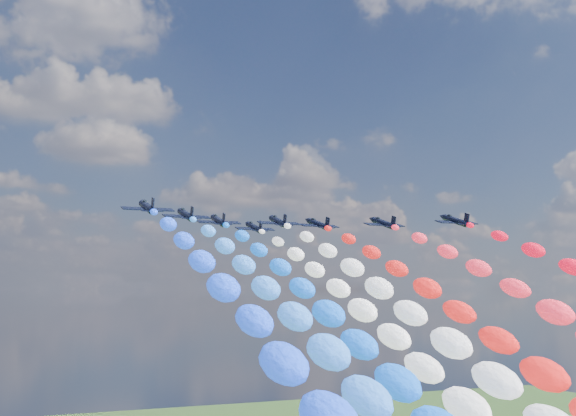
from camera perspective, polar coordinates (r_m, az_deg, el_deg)
name	(u,v)px	position (r m, az deg, el deg)	size (l,w,h in m)	color
jet_0	(147,207)	(127.17, -10.44, 0.07)	(8.37, 11.22, 2.47)	black
jet_1	(186,215)	(139.02, -7.61, -0.49)	(8.37, 11.22, 2.47)	black
trail_1	(345,402)	(82.87, 4.30, -14.21)	(5.46, 117.26, 53.28)	blue
jet_2	(218,221)	(150.28, -5.21, -0.93)	(8.37, 11.22, 2.47)	black
trail_2	(378,388)	(95.08, 6.69, -13.13)	(5.46, 117.26, 53.28)	blue
jet_3	(278,221)	(151.73, -0.75, -1.01)	(8.37, 11.22, 2.47)	black
trail_3	(471,385)	(99.09, 13.44, -12.72)	(5.46, 117.26, 53.28)	silver
jet_4	(254,227)	(166.01, -2.54, -1.44)	(8.37, 11.22, 2.47)	black
trail_4	(409,373)	(111.91, 8.98, -12.03)	(5.46, 117.26, 53.28)	white
jet_5	(318,224)	(157.81, 2.24, -1.20)	(8.37, 11.22, 2.47)	black
trail_5	(522,380)	(106.93, 17.02, -12.12)	(5.46, 117.26, 53.28)	red
jet_6	(383,223)	(156.63, 7.09, -1.12)	(8.37, 11.22, 2.47)	black
jet_7	(455,221)	(153.44, 12.33, -0.93)	(8.37, 11.22, 2.47)	black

